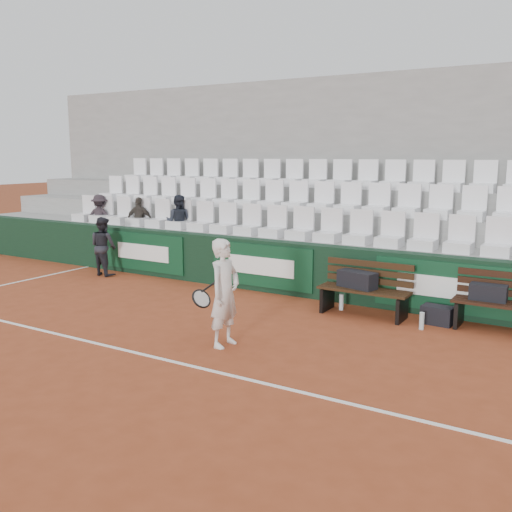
% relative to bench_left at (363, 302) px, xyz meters
% --- Properties ---
extents(ground, '(80.00, 80.00, 0.00)m').
position_rel_bench_left_xyz_m(ground, '(-2.07, -3.31, -0.23)').
color(ground, '#954021').
rests_on(ground, ground).
extents(court_baseline, '(18.00, 0.06, 0.01)m').
position_rel_bench_left_xyz_m(court_baseline, '(-2.07, -3.31, -0.22)').
color(court_baseline, white).
rests_on(court_baseline, ground).
extents(back_barrier, '(18.00, 0.34, 1.00)m').
position_rel_bench_left_xyz_m(back_barrier, '(-2.01, 0.68, 0.28)').
color(back_barrier, black).
rests_on(back_barrier, ground).
extents(grandstand_tier_front, '(18.00, 0.95, 1.00)m').
position_rel_bench_left_xyz_m(grandstand_tier_front, '(-2.07, 1.32, 0.28)').
color(grandstand_tier_front, '#9A9A97').
rests_on(grandstand_tier_front, ground).
extents(grandstand_tier_mid, '(18.00, 0.95, 1.45)m').
position_rel_bench_left_xyz_m(grandstand_tier_mid, '(-2.07, 2.27, 0.50)').
color(grandstand_tier_mid, '#979795').
rests_on(grandstand_tier_mid, ground).
extents(grandstand_tier_back, '(18.00, 0.95, 1.90)m').
position_rel_bench_left_xyz_m(grandstand_tier_back, '(-2.07, 3.22, 0.72)').
color(grandstand_tier_back, gray).
rests_on(grandstand_tier_back, ground).
extents(grandstand_rear_wall, '(18.00, 0.30, 4.40)m').
position_rel_bench_left_xyz_m(grandstand_rear_wall, '(-2.07, 3.84, 1.98)').
color(grandstand_rear_wall, gray).
rests_on(grandstand_rear_wall, ground).
extents(seat_row_front, '(11.90, 0.44, 0.63)m').
position_rel_bench_left_xyz_m(seat_row_front, '(-2.07, 1.14, 1.09)').
color(seat_row_front, white).
rests_on(seat_row_front, grandstand_tier_front).
extents(seat_row_mid, '(11.90, 0.44, 0.63)m').
position_rel_bench_left_xyz_m(seat_row_mid, '(-2.07, 2.09, 1.54)').
color(seat_row_mid, white).
rests_on(seat_row_mid, grandstand_tier_mid).
extents(seat_row_back, '(11.90, 0.44, 0.63)m').
position_rel_bench_left_xyz_m(seat_row_back, '(-2.07, 3.04, 1.99)').
color(seat_row_back, white).
rests_on(seat_row_back, grandstand_tier_back).
extents(bench_left, '(1.50, 0.56, 0.45)m').
position_rel_bench_left_xyz_m(bench_left, '(0.00, 0.00, 0.00)').
color(bench_left, '#321E0F').
rests_on(bench_left, ground).
extents(bench_right, '(1.50, 0.56, 0.45)m').
position_rel_bench_left_xyz_m(bench_right, '(2.13, 0.23, 0.00)').
color(bench_right, black).
rests_on(bench_right, ground).
extents(sports_bag_left, '(0.70, 0.43, 0.28)m').
position_rel_bench_left_xyz_m(sports_bag_left, '(-0.13, 0.04, 0.36)').
color(sports_bag_left, black).
rests_on(sports_bag_left, bench_left).
extents(sports_bag_right, '(0.54, 0.26, 0.25)m').
position_rel_bench_left_xyz_m(sports_bag_right, '(1.87, 0.27, 0.35)').
color(sports_bag_right, black).
rests_on(sports_bag_right, bench_right).
extents(sports_bag_ground, '(0.50, 0.33, 0.29)m').
position_rel_bench_left_xyz_m(sports_bag_ground, '(1.17, 0.15, -0.08)').
color(sports_bag_ground, black).
rests_on(sports_bag_ground, ground).
extents(water_bottle_near, '(0.08, 0.08, 0.28)m').
position_rel_bench_left_xyz_m(water_bottle_near, '(-0.44, 0.13, -0.09)').
color(water_bottle_near, silver).
rests_on(water_bottle_near, ground).
extents(water_bottle_far, '(0.07, 0.07, 0.27)m').
position_rel_bench_left_xyz_m(water_bottle_far, '(1.04, -0.26, -0.09)').
color(water_bottle_far, '#ACBFC4').
rests_on(water_bottle_far, ground).
extents(tennis_player, '(0.69, 0.56, 1.51)m').
position_rel_bench_left_xyz_m(tennis_player, '(-1.11, -2.43, 0.53)').
color(tennis_player, silver).
rests_on(tennis_player, ground).
extents(ball_kid, '(0.68, 0.56, 1.29)m').
position_rel_bench_left_xyz_m(ball_kid, '(-6.05, 0.09, 0.42)').
color(ball_kid, black).
rests_on(ball_kid, ground).
extents(spectator_a, '(0.83, 0.66, 1.12)m').
position_rel_bench_left_xyz_m(spectator_a, '(-7.27, 1.19, 1.33)').
color(spectator_a, black).
rests_on(spectator_a, grandstand_tier_front).
extents(spectator_b, '(0.70, 0.50, 1.10)m').
position_rel_bench_left_xyz_m(spectator_b, '(-5.98, 1.19, 1.33)').
color(spectator_b, '#36302B').
rests_on(spectator_b, grandstand_tier_front).
extents(spectator_c, '(0.71, 0.63, 1.20)m').
position_rel_bench_left_xyz_m(spectator_c, '(-4.82, 1.19, 1.38)').
color(spectator_c, '#1E232E').
rests_on(spectator_c, grandstand_tier_front).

